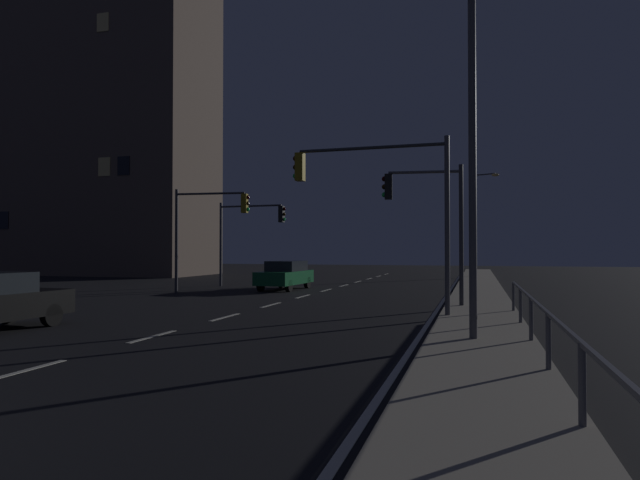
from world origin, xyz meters
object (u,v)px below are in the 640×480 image
at_px(street_lamp_corner, 478,215).
at_px(building_distant, 84,105).
at_px(traffic_light_mid_left, 208,219).
at_px(traffic_light_near_left, 377,189).
at_px(car_oncoming, 285,275).
at_px(traffic_light_far_right, 426,208).
at_px(street_lamp_across_street, 459,125).
at_px(traffic_light_far_center, 249,226).

relative_size(street_lamp_corner, building_distant, 0.26).
bearing_deg(building_distant, traffic_light_mid_left, -37.24).
height_order(traffic_light_near_left, street_lamp_corner, street_lamp_corner).
distance_m(car_oncoming, building_distant, 31.01).
bearing_deg(traffic_light_far_right, street_lamp_corner, 85.38).
distance_m(traffic_light_far_right, building_distant, 40.05).
bearing_deg(car_oncoming, street_lamp_across_street, -57.10).
relative_size(car_oncoming, traffic_light_far_right, 0.86).
bearing_deg(traffic_light_mid_left, traffic_light_near_left, -35.44).
relative_size(car_oncoming, street_lamp_corner, 0.56).
xyz_separation_m(traffic_light_far_center, street_lamp_across_street, (12.55, -16.54, 1.48)).
bearing_deg(car_oncoming, building_distant, 152.16).
relative_size(traffic_light_mid_left, building_distant, 0.17).
height_order(traffic_light_far_center, street_lamp_across_street, street_lamp_across_street).
xyz_separation_m(car_oncoming, street_lamp_across_street, (9.73, -15.05, 4.23)).
bearing_deg(street_lamp_corner, traffic_light_far_right, -94.62).
height_order(traffic_light_mid_left, building_distant, building_distant).
xyz_separation_m(traffic_light_far_center, street_lamp_corner, (12.99, 14.00, 1.33)).
xyz_separation_m(traffic_light_near_left, traffic_light_far_center, (-9.82, 11.95, -0.60)).
xyz_separation_m(traffic_light_far_right, traffic_light_mid_left, (-11.24, 4.08, -0.03)).
distance_m(traffic_light_near_left, traffic_light_far_right, 3.28).
relative_size(car_oncoming, traffic_light_far_center, 0.89).
bearing_deg(traffic_light_far_center, building_distant, 152.16).
xyz_separation_m(traffic_light_mid_left, street_lamp_across_street, (12.65, -11.65, 1.33)).
xyz_separation_m(car_oncoming, traffic_light_near_left, (7.01, -10.46, 3.35)).
distance_m(traffic_light_far_center, building_distant, 26.93).
height_order(street_lamp_across_street, street_lamp_corner, street_lamp_across_street).
relative_size(traffic_light_far_center, building_distant, 0.16).
relative_size(traffic_light_far_right, traffic_light_mid_left, 0.99).
relative_size(traffic_light_far_center, street_lamp_corner, 0.63).
height_order(traffic_light_far_right, traffic_light_mid_left, traffic_light_far_right).
height_order(car_oncoming, traffic_light_far_right, traffic_light_far_right).
bearing_deg(traffic_light_near_left, traffic_light_far_center, 129.42).
bearing_deg(traffic_light_far_center, street_lamp_corner, 47.12).
relative_size(traffic_light_far_right, street_lamp_corner, 0.65).
bearing_deg(traffic_light_far_right, traffic_light_far_center, 141.15).
relative_size(street_lamp_across_street, building_distant, 0.27).
height_order(traffic_light_far_center, traffic_light_far_right, traffic_light_far_right).
xyz_separation_m(car_oncoming, building_distant, (-24.20, 12.78, 14.59)).
bearing_deg(traffic_light_far_right, building_distant, 148.07).
bearing_deg(building_distant, street_lamp_across_street, -39.36).
bearing_deg(traffic_light_mid_left, car_oncoming, 49.41).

